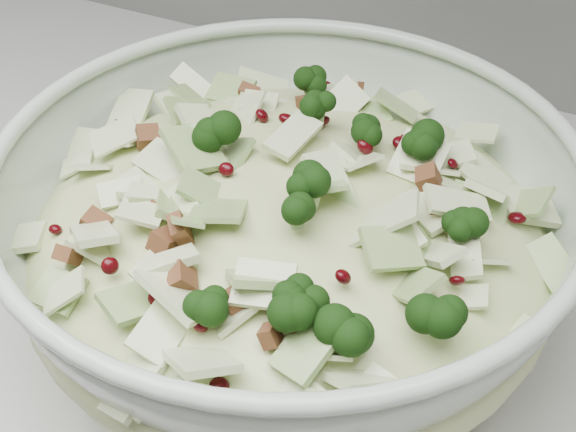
# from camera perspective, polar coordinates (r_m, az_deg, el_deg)

# --- Properties ---
(mixing_bowl) EXTENTS (0.47, 0.47, 0.15)m
(mixing_bowl) POSITION_cam_1_polar(r_m,az_deg,el_deg) (0.53, 0.06, -1.92)
(mixing_bowl) COLOR #B4C6B4
(mixing_bowl) RESTS_ON counter
(salad) EXTENTS (0.48, 0.48, 0.15)m
(salad) POSITION_cam_1_polar(r_m,az_deg,el_deg) (0.51, 0.06, 0.09)
(salad) COLOR beige
(salad) RESTS_ON mixing_bowl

